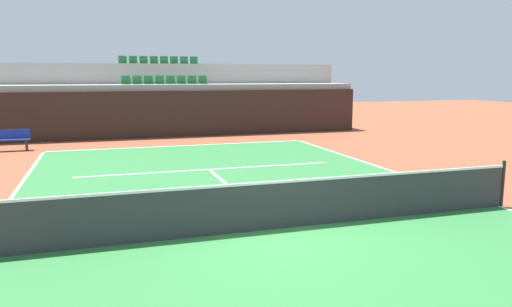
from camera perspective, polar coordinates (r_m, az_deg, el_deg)
name	(u,v)px	position (r m, az deg, el deg)	size (l,w,h in m)	color
ground_plane	(278,229)	(9.76, 2.64, -8.83)	(80.00, 80.00, 0.00)	brown
court_surface	(278,229)	(9.76, 2.64, -8.80)	(11.00, 24.00, 0.01)	#2D7238
baseline_far	(181,146)	(21.11, -8.72, 0.91)	(11.00, 0.10, 0.00)	white
sideline_right	(499,206)	(12.66, 26.56, -5.53)	(0.10, 24.00, 0.00)	white
service_line_far	(209,169)	(15.73, -5.51, -1.86)	(8.26, 0.10, 0.00)	white
centre_service_line	(236,192)	(12.69, -2.41, -4.51)	(0.10, 6.40, 0.00)	white
back_wall	(170,114)	(24.19, -10.02, 4.58)	(19.82, 0.30, 2.25)	black
stands_tier_lower	(166,109)	(25.52, -10.44, 5.12)	(19.82, 2.40, 2.54)	#9E9E99
stands_tier_upper	(160,97)	(27.87, -11.12, 6.53)	(19.82, 2.40, 3.60)	#9E9E99
seating_row_lower	(165,82)	(25.55, -10.56, 8.26)	(4.35, 0.44, 0.44)	#1E6633
seating_row_upper	(159,62)	(27.94, -11.27, 10.48)	(4.35, 0.44, 0.44)	#1E6633
tennis_net	(279,204)	(9.61, 2.66, -5.95)	(11.08, 0.08, 1.07)	black
player_bench	(10,138)	(21.85, -26.85, 1.60)	(1.50, 0.40, 0.85)	navy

